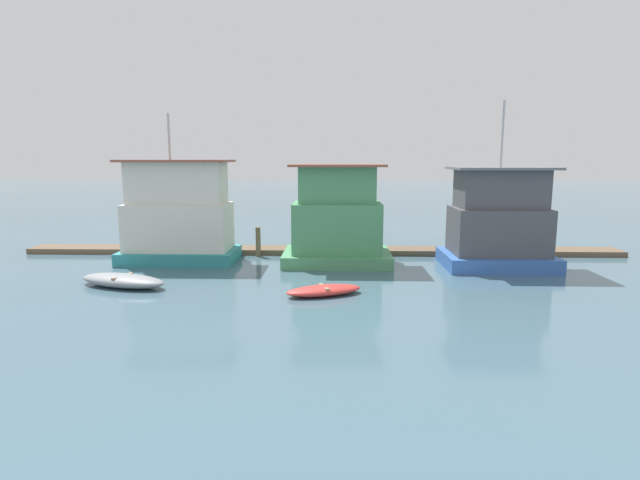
% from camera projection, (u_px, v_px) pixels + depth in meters
% --- Properties ---
extents(ground_plane, '(200.00, 200.00, 0.00)m').
position_uv_depth(ground_plane, '(321.00, 263.00, 25.98)').
color(ground_plane, '#426070').
extents(dock_walkway, '(33.80, 1.71, 0.30)m').
position_uv_depth(dock_walkway, '(322.00, 250.00, 28.80)').
color(dock_walkway, brown).
rests_on(dock_walkway, ground_plane).
extents(houseboat_teal, '(5.93, 3.30, 7.68)m').
position_uv_depth(houseboat_teal, '(179.00, 216.00, 26.12)').
color(houseboat_teal, teal).
rests_on(houseboat_teal, ground_plane).
extents(houseboat_green, '(5.52, 3.90, 5.11)m').
position_uv_depth(houseboat_green, '(337.00, 221.00, 25.74)').
color(houseboat_green, '#4C9360').
rests_on(houseboat_green, ground_plane).
extents(houseboat_blue, '(5.30, 3.86, 8.16)m').
position_uv_depth(houseboat_blue, '(498.00, 223.00, 24.81)').
color(houseboat_blue, '#3866B7').
rests_on(houseboat_blue, ground_plane).
extents(dinghy_grey, '(4.30, 2.56, 0.54)m').
position_uv_depth(dinghy_grey, '(123.00, 280.00, 21.22)').
color(dinghy_grey, gray).
rests_on(dinghy_grey, ground_plane).
extents(dinghy_red, '(3.29, 2.13, 0.40)m').
position_uv_depth(dinghy_red, '(324.00, 290.00, 19.91)').
color(dinghy_red, red).
rests_on(dinghy_red, ground_plane).
extents(mooring_post_far_left, '(0.27, 0.27, 1.64)m').
position_uv_depth(mooring_post_far_left, '(258.00, 242.00, 27.70)').
color(mooring_post_far_left, brown).
rests_on(mooring_post_far_left, ground_plane).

